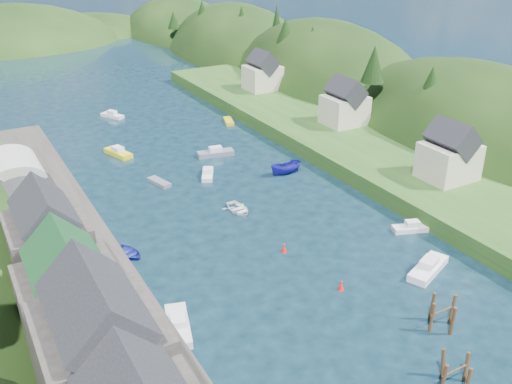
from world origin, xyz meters
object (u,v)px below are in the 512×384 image
channel_buoy_near (341,286)px  channel_buoy_far (284,248)px  piling_cluster_near (455,375)px  piling_cluster_far (442,316)px

channel_buoy_near → channel_buoy_far: 9.34m
piling_cluster_near → piling_cluster_far: bearing=51.9°
piling_cluster_near → piling_cluster_far: (4.73, 6.04, 0.14)m
piling_cluster_far → channel_buoy_near: size_ratio=3.41×
piling_cluster_near → channel_buoy_near: bearing=89.0°
channel_buoy_near → channel_buoy_far: size_ratio=1.00×
piling_cluster_near → channel_buoy_far: size_ratio=3.15×
piling_cluster_far → channel_buoy_near: bearing=115.2°
piling_cluster_near → piling_cluster_far: size_ratio=0.93×
piling_cluster_near → piling_cluster_far: 7.68m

